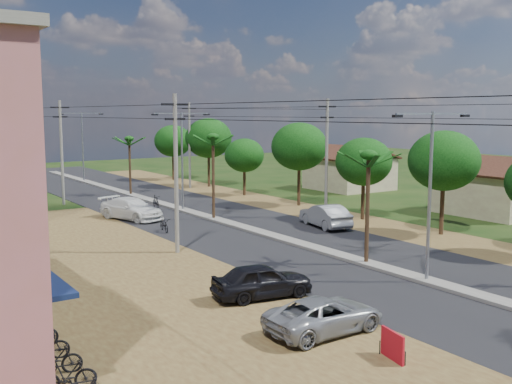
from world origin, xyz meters
TOP-DOWN VIEW (x-y plane):
  - ground at (0.00, 0.00)m, footprint 160.00×160.00m
  - road at (0.00, 15.00)m, footprint 12.00×110.00m
  - median at (0.00, 18.00)m, footprint 1.00×90.00m
  - dirt_lot_west at (-15.00, 8.00)m, footprint 18.00×46.00m
  - dirt_shoulder_east at (8.50, 15.00)m, footprint 5.00×90.00m
  - house_east_near at (20.00, 10.00)m, footprint 7.60×7.50m
  - house_east_far at (21.00, 28.00)m, footprint 7.60×7.50m
  - tree_east_c at (9.70, 7.00)m, footprint 4.60×4.60m
  - tree_east_d at (9.40, 14.00)m, footprint 4.20×4.20m
  - tree_east_e at (9.60, 22.00)m, footprint 4.80×4.80m
  - tree_east_f at (9.20, 30.00)m, footprint 3.80×3.80m
  - tree_east_g at (9.80, 38.00)m, footprint 5.00×5.00m
  - tree_east_h at (9.50, 46.00)m, footprint 4.40×4.40m
  - palm_median_near at (0.00, 4.00)m, footprint 2.00×2.00m
  - palm_median_mid at (0.00, 20.00)m, footprint 2.00×2.00m
  - palm_median_far at (0.00, 36.00)m, footprint 2.00×2.00m
  - streetlight_near at (0.00, 0.00)m, footprint 5.10×0.18m
  - streetlight_mid at (0.00, 25.00)m, footprint 5.10×0.18m
  - streetlight_far at (0.00, 50.00)m, footprint 5.10×0.18m
  - utility_pole_w_b at (-7.00, 12.00)m, footprint 1.60×0.24m
  - utility_pole_w_c at (-7.00, 34.00)m, footprint 1.60×0.24m
  - utility_pole_w_d at (-7.00, 55.00)m, footprint 1.60×0.24m
  - utility_pole_e_b at (7.50, 16.00)m, footprint 1.60×0.24m
  - utility_pole_e_c at (7.50, 38.00)m, footprint 1.60×0.24m
  - car_silver_mid at (5.00, 13.16)m, footprint 2.66×5.11m
  - car_white_far at (-5.00, 23.58)m, footprint 3.89×5.89m
  - car_parked_silver at (-8.20, -2.26)m, footprint 4.61×2.13m
  - car_parked_dark at (-7.75, 2.41)m, footprint 4.61×2.50m
  - moto_rider_west_a at (-5.00, 17.93)m, footprint 0.90×1.83m
  - moto_rider_west_b at (-1.20, 27.59)m, footprint 0.78×1.81m
  - roadside_sign at (-8.00, -5.36)m, footprint 0.33×1.19m
  - parked_scooter_row at (-17.34, -1.71)m, footprint 1.73×11.25m

SIDE VIEW (x-z plane):
  - ground at x=0.00m, z-range 0.00..0.00m
  - dirt_shoulder_east at x=8.50m, z-range 0.00..0.03m
  - dirt_lot_west at x=-15.00m, z-range 0.00..0.04m
  - road at x=0.00m, z-range 0.00..0.04m
  - median at x=0.00m, z-range 0.00..0.18m
  - moto_rider_west_a at x=-5.00m, z-range 0.00..0.92m
  - roadside_sign at x=-8.00m, z-range 0.00..0.99m
  - parked_scooter_row at x=-17.34m, z-range 0.00..1.00m
  - moto_rider_west_b at x=-1.20m, z-range 0.00..1.05m
  - car_parked_silver at x=-8.20m, z-range 0.00..1.28m
  - car_parked_dark at x=-7.75m, z-range 0.00..1.49m
  - car_white_far at x=-5.00m, z-range 0.00..1.58m
  - car_silver_mid at x=5.00m, z-range 0.00..1.60m
  - house_east_near at x=20.00m, z-range 0.09..4.69m
  - house_east_far at x=21.00m, z-range 0.09..4.69m
  - tree_east_f at x=9.20m, z-range 1.13..6.64m
  - tree_east_d at x=9.40m, z-range 1.27..7.41m
  - tree_east_h at x=9.50m, z-range 1.38..7.90m
  - utility_pole_w_b at x=-7.00m, z-range 0.26..9.26m
  - utility_pole_w_c at x=-7.00m, z-range 0.26..9.26m
  - utility_pole_w_d at x=-7.00m, z-range 0.26..9.26m
  - utility_pole_e_b at x=7.50m, z-range 0.26..9.26m
  - utility_pole_e_c at x=7.50m, z-range 0.26..9.26m
  - streetlight_near at x=0.00m, z-range 0.79..8.79m
  - streetlight_mid at x=0.00m, z-range 0.79..8.79m
  - streetlight_far at x=0.00m, z-range 0.79..8.79m
  - tree_east_c at x=9.70m, z-range 1.45..8.28m
  - tree_east_e at x=9.60m, z-range 1.52..8.66m
  - tree_east_g at x=9.80m, z-range 1.55..8.93m
  - palm_median_far at x=0.00m, z-range 2.34..8.19m
  - palm_median_near at x=0.00m, z-range 2.46..8.61m
  - palm_median_mid at x=0.00m, z-range 2.62..9.17m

